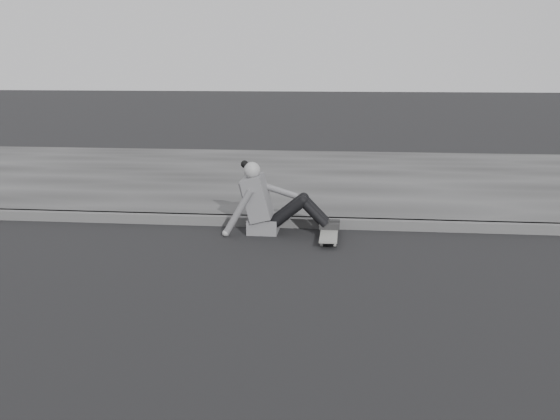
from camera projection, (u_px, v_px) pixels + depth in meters
The scene contains 5 objects.
ground at pixel (292, 305), 5.29m from camera, with size 80.00×80.00×0.00m, color black.
curb at pixel (310, 222), 7.77m from camera, with size 24.00×0.16×0.12m, color #484848.
sidewalk at pixel (320, 179), 10.69m from camera, with size 24.00×6.00×0.12m, color #343434.
skateboard at pixel (329, 234), 7.20m from camera, with size 0.20×0.78×0.09m.
seated_woman at pixel (268, 204), 7.44m from camera, with size 1.38×0.46×0.88m.
Camera 1 is at (0.42, -4.94, 2.00)m, focal length 40.00 mm.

